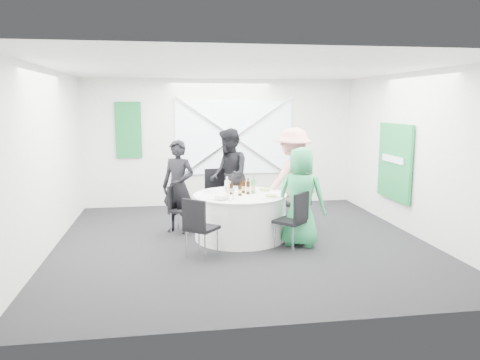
{
  "coord_description": "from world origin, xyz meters",
  "views": [
    {
      "loc": [
        -1.19,
        -7.39,
        2.25
      ],
      "look_at": [
        0.0,
        0.2,
        1.0
      ],
      "focal_mm": 35.0,
      "sensor_mm": 36.0,
      "label": 1
    }
  ],
  "objects": [
    {
      "name": "wine_glass_c",
      "position": [
        0.26,
        0.47,
        0.88
      ],
      "size": [
        0.07,
        0.07,
        0.17
      ],
      "color": "white",
      "rests_on": "banquet_table"
    },
    {
      "name": "wine_glass_a",
      "position": [
        -0.17,
        -0.19,
        0.88
      ],
      "size": [
        0.07,
        0.07,
        0.17
      ],
      "color": "white",
      "rests_on": "banquet_table"
    },
    {
      "name": "chair_back_left",
      "position": [
        -1.01,
        0.7,
        0.49
      ],
      "size": [
        0.52,
        0.52,
        0.85
      ],
      "rotation": [
        0.0,
        0.0,
        1.11
      ],
      "color": "black",
      "rests_on": "floor"
    },
    {
      "name": "beer_bottle_d",
      "position": [
        -0.02,
        0.07,
        0.85
      ],
      "size": [
        0.06,
        0.06,
        0.25
      ],
      "color": "#381D0A",
      "rests_on": "banquet_table"
    },
    {
      "name": "fork_a",
      "position": [
        0.29,
        -0.3,
        0.76
      ],
      "size": [
        0.11,
        0.12,
        0.01
      ],
      "primitive_type": "cube",
      "rotation": [
        0.0,
        0.0,
        -0.75
      ],
      "color": "silver",
      "rests_on": "banquet_table"
    },
    {
      "name": "wall_back",
      "position": [
        0.0,
        3.0,
        1.4
      ],
      "size": [
        6.0,
        0.0,
        6.0
      ],
      "primitive_type": "plane",
      "rotation": [
        1.57,
        0.0,
        0.0
      ],
      "color": "silver",
      "rests_on": "floor"
    },
    {
      "name": "chair_back_right",
      "position": [
        1.14,
        0.67,
        0.59
      ],
      "size": [
        0.6,
        0.59,
        0.99
      ],
      "rotation": [
        0.0,
        0.0,
        -1.18
      ],
      "color": "black",
      "rests_on": "floor"
    },
    {
      "name": "window_brace_a",
      "position": [
        0.3,
        2.92,
        1.5
      ],
      "size": [
        2.63,
        0.05,
        1.84
      ],
      "primitive_type": "cube",
      "rotation": [
        0.0,
        0.97,
        0.0
      ],
      "color": "silver",
      "rests_on": "window_panel"
    },
    {
      "name": "beer_bottle_a",
      "position": [
        -0.14,
        0.21,
        0.85
      ],
      "size": [
        0.06,
        0.06,
        0.24
      ],
      "color": "#381D0A",
      "rests_on": "banquet_table"
    },
    {
      "name": "wall_left",
      "position": [
        -3.0,
        0.0,
        1.4
      ],
      "size": [
        0.0,
        6.0,
        6.0
      ],
      "primitive_type": "plane",
      "rotation": [
        1.57,
        0.0,
        1.57
      ],
      "color": "silver",
      "rests_on": "floor"
    },
    {
      "name": "wine_glass_d",
      "position": [
        -0.25,
        -0.14,
        0.88
      ],
      "size": [
        0.07,
        0.07,
        0.17
      ],
      "color": "white",
      "rests_on": "banquet_table"
    },
    {
      "name": "knife_a",
      "position": [
        0.54,
        -0.0,
        0.76
      ],
      "size": [
        0.1,
        0.13,
        0.01
      ],
      "primitive_type": "cube",
      "rotation": [
        0.0,
        0.0,
        -0.66
      ],
      "color": "silver",
      "rests_on": "banquet_table"
    },
    {
      "name": "beer_bottle_b",
      "position": [
        0.07,
        0.29,
        0.86
      ],
      "size": [
        0.06,
        0.06,
        0.27
      ],
      "color": "#381D0A",
      "rests_on": "banquet_table"
    },
    {
      "name": "fork_b",
      "position": [
        0.21,
        0.74,
        0.76
      ],
      "size": [
        0.15,
        0.03,
        0.01
      ],
      "primitive_type": "cube",
      "rotation": [
        0.0,
        0.0,
        1.5
      ],
      "color": "silver",
      "rests_on": "banquet_table"
    },
    {
      "name": "window_brace_b",
      "position": [
        0.3,
        2.92,
        1.5
      ],
      "size": [
        2.63,
        0.05,
        1.84
      ],
      "primitive_type": "cube",
      "rotation": [
        0.0,
        -0.97,
        0.0
      ],
      "color": "silver",
      "rests_on": "window_panel"
    },
    {
      "name": "wall_front",
      "position": [
        0.0,
        -3.0,
        1.4
      ],
      "size": [
        6.0,
        0.0,
        6.0
      ],
      "primitive_type": "plane",
      "rotation": [
        -1.57,
        0.0,
        0.0
      ],
      "color": "silver",
      "rests_on": "floor"
    },
    {
      "name": "chair_back",
      "position": [
        -0.24,
        1.44,
        0.6
      ],
      "size": [
        0.54,
        0.55,
        1.02
      ],
      "rotation": [
        0.0,
        0.0,
        0.19
      ],
      "color": "black",
      "rests_on": "floor"
    },
    {
      "name": "clear_water_bottle",
      "position": [
        -0.22,
        0.16,
        0.88
      ],
      "size": [
        0.08,
        0.08,
        0.3
      ],
      "color": "white",
      "rests_on": "banquet_table"
    },
    {
      "name": "plate_back_right",
      "position": [
        0.47,
        0.44,
        0.78
      ],
      "size": [
        0.3,
        0.3,
        0.04
      ],
      "color": "white",
      "rests_on": "banquet_table"
    },
    {
      "name": "window_panel",
      "position": [
        0.3,
        2.96,
        1.5
      ],
      "size": [
        2.6,
        0.03,
        1.6
      ],
      "primitive_type": "cube",
      "color": "white",
      "rests_on": "wall_back"
    },
    {
      "name": "green_sign",
      "position": [
        2.94,
        0.6,
        1.2
      ],
      "size": [
        0.05,
        1.2,
        1.4
      ],
      "primitive_type": "cube",
      "color": "#178139",
      "rests_on": "wall_right"
    },
    {
      "name": "floor",
      "position": [
        0.0,
        0.0,
        0.0
      ],
      "size": [
        6.0,
        6.0,
        0.0
      ],
      "primitive_type": "plane",
      "color": "black",
      "rests_on": "ground"
    },
    {
      "name": "person_woman_pink",
      "position": [
        1.06,
        0.75,
        0.91
      ],
      "size": [
        1.3,
        1.03,
        1.83
      ],
      "primitive_type": "imported",
      "rotation": [
        0.0,
        0.0,
        -2.66
      ],
      "color": "pink",
      "rests_on": "floor"
    },
    {
      "name": "green_banner",
      "position": [
        -2.0,
        2.95,
        1.7
      ],
      "size": [
        0.55,
        0.04,
        1.2
      ],
      "primitive_type": "cube",
      "color": "#156A29",
      "rests_on": "wall_back"
    },
    {
      "name": "plate_back_left",
      "position": [
        -0.47,
        0.41,
        0.77
      ],
      "size": [
        0.27,
        0.27,
        0.01
      ],
      "color": "white",
      "rests_on": "banquet_table"
    },
    {
      "name": "wall_right",
      "position": [
        3.0,
        0.0,
        1.4
      ],
      "size": [
        0.0,
        6.0,
        6.0
      ],
      "primitive_type": "plane",
      "rotation": [
        1.57,
        0.0,
        -1.57
      ],
      "color": "silver",
      "rests_on": "floor"
    },
    {
      "name": "ceiling",
      "position": [
        0.0,
        0.0,
        2.8
      ],
      "size": [
        6.0,
        6.0,
        0.0
      ],
      "primitive_type": "plane",
      "rotation": [
        3.14,
        0.0,
        0.0
      ],
      "color": "silver",
      "rests_on": "wall_back"
    },
    {
      "name": "plate_front_left",
      "position": [
        -0.48,
        -0.1,
        0.77
      ],
      "size": [
        0.26,
        0.26,
        0.01
      ],
      "color": "white",
      "rests_on": "banquet_table"
    },
    {
      "name": "banquet_table",
      "position": [
        0.0,
        0.2,
        0.38
      ],
      "size": [
        1.56,
        1.56,
        0.76
      ],
      "color": "silver",
      "rests_on": "floor"
    },
    {
      "name": "knife_c",
      "position": [
        -0.27,
        -0.31,
        0.76
      ],
      "size": [
        0.12,
        0.12,
        0.01
      ],
      "primitive_type": "cube",
      "rotation": [
        0.0,
        0.0,
        -2.35
      ],
      "color": "silver",
      "rests_on": "banquet_table"
    },
    {
      "name": "fork_c",
      "position": [
        -0.51,
        -0.08,
        0.76
      ],
      "size": [
        0.12,
        0.12,
        0.01
      ],
      "primitive_type": "cube",
      "rotation": [
        0.0,
        0.0,
        -2.34
      ],
      "color": "silver",
      "rests_on": "banquet_table"
    },
    {
      "name": "wine_glass_b",
      "position": [
        -0.13,
        0.54,
        0.88
      ],
      "size": [
        0.07,
        0.07,
        0.17
      ],
      "color": "white",
      "rests_on": "banquet_table"
    },
    {
      "name": "plate_front_right",
      "position": [
        0.45,
        -0.14,
        0.78
      ],
      "size": [
        0.28,
        0.28,
        0.04
      ],
      "color": "white",
      "rests_on": "banquet_table"
    },
    {
      "name": "plate_back",
      "position": [
        0.0,
        0.8,
        0.77
      ],
      "size": [
        0.27,
        0.27,
        0.01
      ],
      "color": "white",
      "rests_on": "banquet_table"
    },
    {
      "name": "green_water_bottle",
      "position": [
        0.23,
        0.24,
        0.87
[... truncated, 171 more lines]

